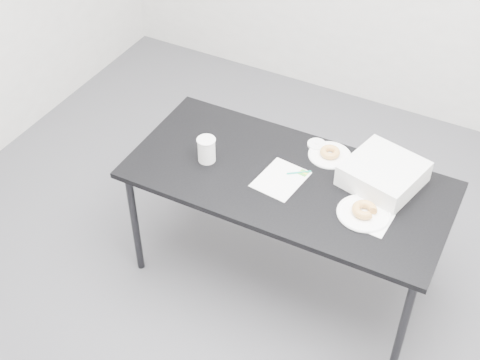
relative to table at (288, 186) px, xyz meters
The scene contains 13 objects.
floor 0.70m from the table, 123.14° to the right, with size 4.00×4.00×0.00m, color #49494E.
table is the anchor object (origin of this frame).
scorecard 0.07m from the table, 136.31° to the right, with size 0.20×0.26×0.00m, color white.
logo_patch 0.10m from the table, 51.44° to the left, with size 0.04×0.04×0.00m, color green.
pen 0.09m from the table, 59.77° to the left, with size 0.01×0.01×0.12m, color #0D9078.
napkin 0.46m from the table, 10.57° to the right, with size 0.17×0.17×0.00m, color white.
plate_near 0.42m from the table, ahead, with size 0.25×0.25×0.01m, color white.
donut_near 0.42m from the table, ahead, with size 0.12×0.12×0.04m, color #D28642.
plate_far 0.28m from the table, 65.80° to the left, with size 0.21×0.21×0.01m, color white.
donut_far 0.28m from the table, 65.80° to the left, with size 0.10×0.10×0.03m, color #D28642.
coffee_cup 0.43m from the table, behind, with size 0.09×0.09×0.13m, color white.
cup_lid 0.30m from the table, 85.56° to the left, with size 0.09×0.09×0.01m, color white.
bakery_box 0.46m from the table, 24.03° to the left, with size 0.33×0.33×0.11m, color silver.
Camera 1 is at (1.04, -2.02, 2.84)m, focal length 50.00 mm.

